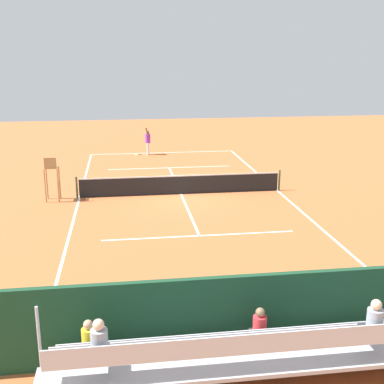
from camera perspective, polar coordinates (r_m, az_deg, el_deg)
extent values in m
plane|color=#BC6033|center=(25.16, -1.27, -0.23)|extent=(60.00, 60.00, 0.00)
cube|color=white|center=(35.82, -3.37, 4.49)|extent=(10.00, 0.10, 0.01)
cube|color=white|center=(14.99, 3.82, -11.55)|extent=(10.00, 0.10, 0.01)
cube|color=white|center=(26.20, 9.65, 0.19)|extent=(0.10, 22.00, 0.01)
cube|color=white|center=(25.10, -12.68, -0.65)|extent=(0.10, 22.00, 0.01)
cube|color=white|center=(31.00, -2.60, 2.77)|extent=(7.50, 0.10, 0.01)
cube|color=white|center=(19.46, 0.85, -5.00)|extent=(7.50, 0.10, 0.01)
cube|color=white|center=(25.16, -1.27, -0.22)|extent=(0.10, 12.10, 0.01)
cube|color=white|center=(35.82, -3.37, 4.49)|extent=(0.10, 0.30, 0.01)
cube|color=black|center=(25.04, -1.28, 0.77)|extent=(10.00, 0.02, 0.91)
cube|color=white|center=(24.92, -1.29, 1.85)|extent=(10.00, 0.04, 0.06)
cylinder|color=#2D5133|center=(26.10, 9.91, 1.33)|extent=(0.10, 0.10, 1.07)
cylinder|color=#2D5133|center=(24.97, -12.98, 0.52)|extent=(0.10, 0.10, 1.07)
cube|color=#194228|center=(11.95, 6.92, -13.71)|extent=(18.00, 0.16, 2.00)
cube|color=#B2B2B7|center=(12.07, 7.24, -17.72)|extent=(9.00, 0.10, 0.45)
cube|color=#B2B2B7|center=(11.68, 7.74, -17.88)|extent=(9.00, 0.80, 0.08)
cube|color=#B2B2B7|center=(12.09, 7.20, -17.64)|extent=(9.00, 0.04, 0.45)
cube|color=silver|center=(11.38, 7.95, -16.38)|extent=(8.60, 0.36, 0.04)
cube|color=silver|center=(11.13, 8.25, -15.98)|extent=(8.60, 0.03, 0.36)
cube|color=#B2B2B7|center=(10.80, 9.02, -18.15)|extent=(9.00, 0.80, 0.08)
cube|color=#B2B2B7|center=(11.20, 8.39, -17.89)|extent=(9.00, 0.04, 0.45)
cube|color=silver|center=(10.49, 9.28, -16.53)|extent=(8.60, 0.36, 0.04)
cube|color=silver|center=(10.24, 9.64, -16.10)|extent=(8.60, 0.03, 0.36)
cube|color=#B2B2B7|center=(9.92, 10.53, -18.46)|extent=(9.00, 0.80, 0.08)
cube|color=#B2B2B7|center=(10.32, 9.79, -18.17)|extent=(9.00, 0.04, 0.45)
cube|color=silver|center=(9.61, 10.86, -16.70)|extent=(8.60, 0.36, 0.04)
cube|color=silver|center=(9.37, 11.28, -16.23)|extent=(8.60, 0.03, 0.36)
cylinder|color=#B2B2B7|center=(10.38, -16.78, -18.12)|extent=(0.06, 0.06, 2.35)
cube|color=#2D2D33|center=(10.34, 19.61, -14.67)|extent=(0.32, 0.40, 0.12)
cylinder|color=#9399A3|center=(10.11, 20.08, -13.58)|extent=(0.30, 0.30, 0.45)
sphere|color=beige|center=(9.96, 20.25, -11.94)|extent=(0.20, 0.20, 0.20)
cube|color=#2D2D33|center=(9.32, -10.38, -17.51)|extent=(0.32, 0.40, 0.12)
cylinder|color=#9399A3|center=(9.07, -10.50, -16.40)|extent=(0.30, 0.30, 0.45)
sphere|color=beige|center=(8.90, -10.61, -14.62)|extent=(0.20, 0.20, 0.20)
cube|color=#2D2D33|center=(11.17, -11.53, -16.97)|extent=(0.32, 0.40, 0.12)
cylinder|color=yellow|center=(10.92, -11.65, -16.04)|extent=(0.30, 0.30, 0.45)
sphere|color=tan|center=(10.76, -11.75, -14.56)|extent=(0.20, 0.20, 0.20)
cube|color=#2D2D33|center=(11.48, 7.49, -15.80)|extent=(0.32, 0.40, 0.12)
cylinder|color=red|center=(11.24, 7.71, -14.86)|extent=(0.30, 0.30, 0.45)
sphere|color=#8C6647|center=(11.08, 7.77, -13.41)|extent=(0.20, 0.20, 0.20)
cylinder|color=#A88456|center=(25.03, -14.84, 1.06)|extent=(0.07, 0.07, 1.60)
cylinder|color=#A88456|center=(25.11, -16.19, 1.00)|extent=(0.07, 0.07, 1.60)
cylinder|color=#A88456|center=(24.45, -14.99, 0.71)|extent=(0.07, 0.07, 1.60)
cylinder|color=#A88456|center=(24.54, -16.38, 0.66)|extent=(0.07, 0.07, 1.60)
cube|color=#A88456|center=(24.59, -15.74, 2.73)|extent=(0.56, 0.56, 0.06)
cube|color=#A88456|center=(24.30, -15.85, 3.23)|extent=(0.56, 0.06, 0.48)
cube|color=#A88456|center=(24.53, -15.16, 3.10)|extent=(0.04, 0.48, 0.04)
cube|color=#A88456|center=(24.60, -16.36, 3.05)|extent=(0.04, 0.48, 0.04)
cube|color=#234C2D|center=(13.49, 14.59, -13.17)|extent=(1.80, 0.40, 0.05)
cylinder|color=#234C2D|center=(13.89, 17.47, -13.59)|extent=(0.06, 0.06, 0.45)
cylinder|color=#234C2D|center=(13.35, 11.45, -14.40)|extent=(0.06, 0.06, 0.45)
cube|color=#234C2D|center=(13.21, 14.98, -12.39)|extent=(1.80, 0.04, 0.36)
cube|color=#B22D2D|center=(12.94, 7.50, -15.48)|extent=(0.90, 0.36, 0.36)
cylinder|color=white|center=(35.20, -5.00, 4.96)|extent=(0.14, 0.14, 0.85)
cylinder|color=white|center=(34.99, -5.06, 4.90)|extent=(0.14, 0.14, 0.85)
cylinder|color=purple|center=(34.97, -5.06, 6.10)|extent=(0.43, 0.43, 0.60)
sphere|color=brown|center=(34.91, -5.07, 6.76)|extent=(0.22, 0.22, 0.22)
cylinder|color=brown|center=(34.68, -5.13, 6.86)|extent=(0.26, 0.14, 0.55)
cylinder|color=brown|center=(35.18, -5.00, 6.21)|extent=(0.11, 0.11, 0.50)
cylinder|color=black|center=(35.21, -5.94, 4.26)|extent=(0.28, 0.08, 0.03)
torus|color=#D8CC4C|center=(35.25, -6.37, 4.26)|extent=(0.35, 0.35, 0.02)
cylinder|color=white|center=(35.25, -6.37, 4.26)|extent=(0.25, 0.25, 0.00)
sphere|color=#CCDB33|center=(34.12, -4.31, 3.97)|extent=(0.07, 0.07, 0.07)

